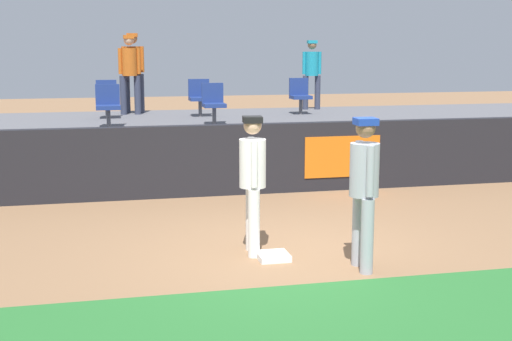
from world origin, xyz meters
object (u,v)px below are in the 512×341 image
object	(u,v)px
seat_back_right	(300,94)
spectator_hooded	(133,67)
player_fielder_home	(253,175)
spectator_casual	(312,70)
seat_front_left	(108,103)
seat_back_left	(107,97)
player_runner_visitor	(364,183)
seat_front_center	(214,102)
seat_back_center	(200,95)
first_base	(273,256)
spectator_capped	(130,69)

from	to	relation	value
seat_back_right	spectator_hooded	world-z (taller)	spectator_hooded
player_fielder_home	spectator_casual	bearing A→B (deg)	164.38
seat_front_left	seat_back_left	size ratio (longest dim) A/B	1.00
player_runner_visitor	seat_front_center	world-z (taller)	seat_front_center
seat_back_center	player_fielder_home	bearing A→B (deg)	-92.68
first_base	seat_back_center	bearing A→B (deg)	88.96
player_runner_visitor	spectator_hooded	xyz separation A→B (m)	(-2.26, 9.14, 1.15)
seat_front_center	seat_front_left	distance (m)	2.10
seat_back_right	seat_back_center	world-z (taller)	same
spectator_hooded	seat_back_left	bearing A→B (deg)	65.18
seat_back_right	seat_back_center	bearing A→B (deg)	179.99
player_runner_visitor	spectator_casual	bearing A→B (deg)	169.50
player_fielder_home	spectator_capped	bearing A→B (deg)	-164.66
seat_back_right	spectator_hooded	size ratio (longest dim) A/B	0.45
player_fielder_home	seat_front_center	size ratio (longest dim) A/B	2.19
spectator_hooded	spectator_casual	size ratio (longest dim) A/B	1.09
spectator_casual	seat_back_left	bearing A→B (deg)	18.67
seat_back_left	spectator_hooded	distance (m)	1.46
seat_front_center	seat_back_left	xyz separation A→B (m)	(-2.09, 1.80, 0.00)
seat_back_left	seat_back_center	bearing A→B (deg)	0.01
seat_back_right	spectator_casual	distance (m)	1.38
player_fielder_home	spectator_casual	distance (m)	8.86
first_base	seat_back_right	bearing A→B (deg)	71.14
player_fielder_home	player_runner_visitor	bearing A→B (deg)	57.06
seat_back_center	spectator_hooded	xyz separation A→B (m)	(-1.41, 1.15, 0.62)
player_runner_visitor	seat_back_right	world-z (taller)	seat_back_right
spectator_casual	seat_front_center	bearing A→B (deg)	50.59
player_runner_visitor	first_base	bearing A→B (deg)	-120.25
seat_front_left	spectator_hooded	world-z (taller)	spectator_hooded
seat_back_right	spectator_hooded	bearing A→B (deg)	163.07
seat_back_left	spectator_casual	xyz separation A→B (m)	(5.08, 1.11, 0.53)
seat_back_center	spectator_hooded	bearing A→B (deg)	140.79
seat_back_right	seat_back_center	size ratio (longest dim) A/B	1.00
seat_front_left	spectator_casual	distance (m)	5.88
first_base	spectator_hooded	distance (m)	8.88
player_fielder_home	seat_back_right	xyz separation A→B (m)	(2.71, 7.02, 0.56)
first_base	player_fielder_home	xyz separation A→B (m)	(-0.19, 0.33, 1.02)
player_runner_visitor	spectator_casual	xyz separation A→B (m)	(2.17, 9.10, 1.06)
player_fielder_home	seat_front_center	distance (m)	5.26
seat_front_center	seat_back_center	world-z (taller)	same
seat_front_left	spectator_capped	xyz separation A→B (m)	(0.56, 2.57, 0.59)
spectator_capped	spectator_casual	xyz separation A→B (m)	(4.52, 0.34, -0.06)
first_base	seat_back_left	distance (m)	7.77
player_runner_visitor	spectator_hooded	bearing A→B (deg)	-163.25
seat_front_left	spectator_capped	distance (m)	2.70
spectator_capped	seat_back_left	bearing A→B (deg)	54.32
seat_back_right	spectator_casual	bearing A→B (deg)	60.45
seat_front_center	seat_back_left	world-z (taller)	same
player_fielder_home	player_runner_visitor	size ratio (longest dim) A/B	0.97
player_fielder_home	spectator_capped	xyz separation A→B (m)	(-1.19, 7.79, 1.15)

